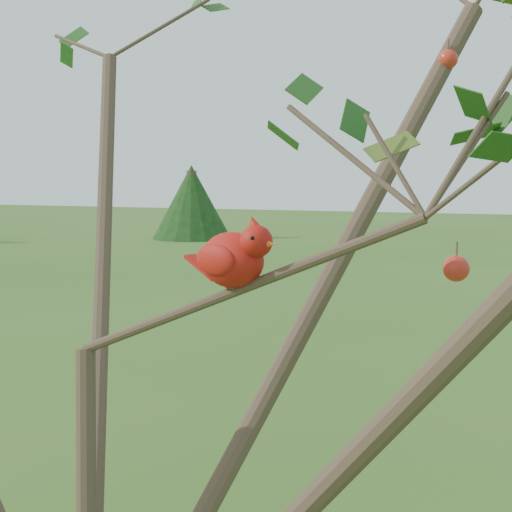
{
  "coord_description": "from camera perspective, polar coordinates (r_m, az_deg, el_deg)",
  "views": [
    {
      "loc": [
        0.72,
        -1.07,
        2.27
      ],
      "look_at": [
        0.29,
        0.06,
        2.13
      ],
      "focal_mm": 55.0,
      "sensor_mm": 36.0,
      "label": 1
    }
  ],
  "objects": [
    {
      "name": "crabapple_tree",
      "position": [
        1.26,
        -12.68,
        -0.51
      ],
      "size": [
        2.35,
        2.05,
        2.95
      ],
      "color": "#413023",
      "rests_on": "ground"
    },
    {
      "name": "cardinal",
      "position": [
        1.24,
        -1.53,
        -0.09
      ],
      "size": [
        0.18,
        0.12,
        0.13
      ],
      "rotation": [
        0.0,
        0.0,
        -0.35
      ],
      "color": "red",
      "rests_on": "ground"
    },
    {
      "name": "distant_trees",
      "position": [
        25.19,
        17.26,
        4.04
      ],
      "size": [
        35.61,
        15.53,
        3.19
      ],
      "color": "#413023",
      "rests_on": "ground"
    }
  ]
}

